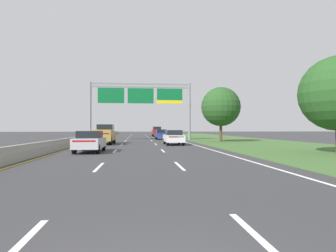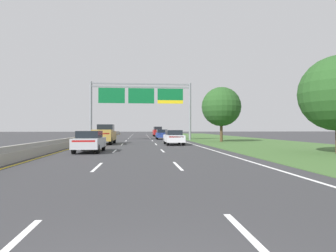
% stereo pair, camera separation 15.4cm
% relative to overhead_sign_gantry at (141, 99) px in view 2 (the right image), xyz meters
% --- Properties ---
extents(ground_plane, '(220.00, 220.00, 0.00)m').
position_rel_overhead_sign_gantry_xyz_m(ground_plane, '(-0.30, -4.55, -6.16)').
color(ground_plane, '#333335').
extents(lane_striping, '(11.96, 106.00, 0.01)m').
position_rel_overhead_sign_gantry_xyz_m(lane_striping, '(-0.30, -5.01, -6.15)').
color(lane_striping, white).
rests_on(lane_striping, ground).
extents(grass_verge_right, '(14.00, 110.00, 0.02)m').
position_rel_overhead_sign_gantry_xyz_m(grass_verge_right, '(13.65, -4.55, -6.15)').
color(grass_verge_right, '#3D602D').
rests_on(grass_verge_right, ground).
extents(median_barrier_concrete, '(0.60, 110.00, 0.85)m').
position_rel_overhead_sign_gantry_xyz_m(median_barrier_concrete, '(-6.90, -4.55, -5.81)').
color(median_barrier_concrete, '#99968E').
rests_on(median_barrier_concrete, ground).
extents(overhead_sign_gantry, '(15.06, 0.42, 8.61)m').
position_rel_overhead_sign_gantry_xyz_m(overhead_sign_gantry, '(0.00, 0.00, 0.00)').
color(overhead_sign_gantry, gray).
rests_on(overhead_sign_gantry, ground).
extents(pickup_truck_gold, '(2.11, 5.44, 2.20)m').
position_rel_overhead_sign_gantry_xyz_m(pickup_truck_gold, '(-4.09, -10.20, -5.08)').
color(pickup_truck_gold, '#A38438').
rests_on(pickup_truck_gold, ground).
extents(car_silver_left_lane_sedan, '(1.88, 4.43, 1.57)m').
position_rel_overhead_sign_gantry_xyz_m(car_silver_left_lane_sedan, '(-3.92, -20.77, -5.34)').
color(car_silver_left_lane_sedan, '#B2B5BA').
rests_on(car_silver_left_lane_sedan, ground).
extents(car_white_right_lane_sedan, '(1.86, 4.42, 1.57)m').
position_rel_overhead_sign_gantry_xyz_m(car_white_right_lane_sedan, '(3.38, -12.21, -5.34)').
color(car_white_right_lane_sedan, silver).
rests_on(car_white_right_lane_sedan, ground).
extents(car_blue_right_lane_sedan, '(1.83, 4.40, 1.57)m').
position_rel_overhead_sign_gantry_xyz_m(car_blue_right_lane_sedan, '(3.31, 3.11, -5.34)').
color(car_blue_right_lane_sedan, navy).
rests_on(car_blue_right_lane_sedan, ground).
extents(car_red_right_lane_suv, '(1.97, 4.73, 2.11)m').
position_rel_overhead_sign_gantry_xyz_m(car_red_right_lane_suv, '(3.63, 19.22, -5.06)').
color(car_red_right_lane_suv, maroon).
rests_on(car_red_right_lane_suv, ground).
extents(roadside_tree_mid, '(5.10, 5.10, 7.14)m').
position_rel_overhead_sign_gantry_xyz_m(roadside_tree_mid, '(10.36, -6.22, -1.58)').
color(roadside_tree_mid, '#4C3823').
rests_on(roadside_tree_mid, ground).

